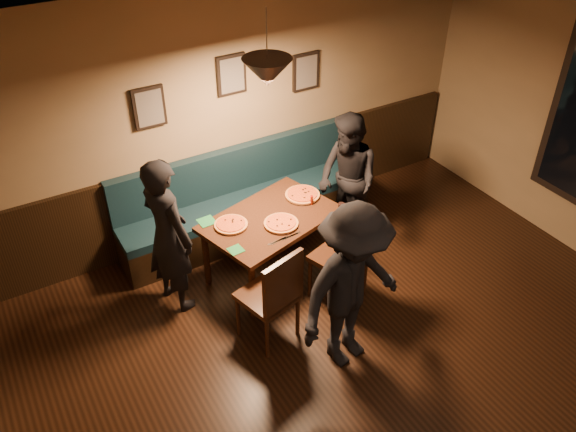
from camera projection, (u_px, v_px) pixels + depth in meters
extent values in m
plane|color=silver|center=(516.00, 125.00, 3.03)|extent=(7.00, 7.00, 0.00)
plane|color=#8C704F|center=(232.00, 114.00, 6.30)|extent=(6.00, 0.00, 6.00)
cube|color=black|center=(238.00, 185.00, 6.80)|extent=(5.88, 0.06, 1.00)
cube|color=black|center=(149.00, 107.00, 5.73)|extent=(0.32, 0.04, 0.42)
cube|color=black|center=(231.00, 75.00, 6.01)|extent=(0.32, 0.04, 0.42)
cube|color=black|center=(306.00, 71.00, 6.47)|extent=(0.32, 0.04, 0.42)
cone|color=black|center=(267.00, 72.00, 5.02)|extent=(0.44, 0.44, 0.25)
cube|color=black|center=(271.00, 245.00, 6.13)|extent=(1.51, 1.17, 0.71)
imported|color=black|center=(168.00, 235.00, 5.51)|extent=(0.55, 0.69, 1.64)
imported|color=black|center=(348.00, 180.00, 6.39)|extent=(0.61, 0.76, 1.53)
imported|color=black|center=(352.00, 288.00, 4.92)|extent=(1.14, 0.77, 1.64)
cylinder|color=orange|center=(231.00, 225.00, 5.79)|extent=(0.35, 0.35, 0.04)
cylinder|color=#C17624|center=(281.00, 223.00, 5.81)|extent=(0.42, 0.42, 0.04)
cylinder|color=orange|center=(302.00, 195.00, 6.22)|extent=(0.48, 0.48, 0.04)
cylinder|color=black|center=(341.00, 210.00, 5.90)|extent=(0.07, 0.07, 0.15)
cylinder|color=maroon|center=(312.00, 199.00, 6.08)|extent=(0.04, 0.04, 0.12)
cube|color=#1D7038|center=(207.00, 221.00, 5.86)|extent=(0.17, 0.17, 0.01)
cube|color=#1C6B31|center=(236.00, 250.00, 5.50)|extent=(0.14, 0.14, 0.01)
cube|color=silver|center=(284.00, 239.00, 5.64)|extent=(0.21, 0.05, 0.00)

